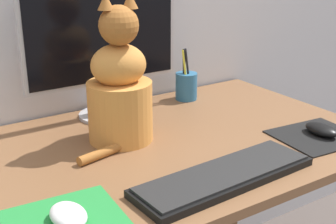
{
  "coord_description": "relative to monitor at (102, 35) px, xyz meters",
  "views": [
    {
      "loc": [
        -0.6,
        -0.98,
        1.28
      ],
      "look_at": [
        -0.01,
        -0.08,
        0.88
      ],
      "focal_mm": 50.0,
      "sensor_mm": 36.0,
      "label": 1
    }
  ],
  "objects": [
    {
      "name": "keyboard",
      "position": [
        0.04,
        -0.53,
        -0.25
      ],
      "size": [
        0.46,
        0.16,
        0.02
      ],
      "rotation": [
        0.0,
        0.0,
        0.05
      ],
      "color": "black",
      "rests_on": "desk"
    },
    {
      "name": "computer_mouse_right",
      "position": [
        0.44,
        -0.48,
        -0.24
      ],
      "size": [
        0.06,
        0.11,
        0.03
      ],
      "color": "black",
      "rests_on": "mousepad_right"
    },
    {
      "name": "monitor",
      "position": [
        0.0,
        0.0,
        0.0
      ],
      "size": [
        0.5,
        0.17,
        0.46
      ],
      "color": "#B2B2B7",
      "rests_on": "desk"
    },
    {
      "name": "cat",
      "position": [
        -0.05,
        -0.19,
        -0.11
      ],
      "size": [
        0.27,
        0.2,
        0.4
      ],
      "rotation": [
        0.0,
        0.0,
        -0.13
      ],
      "color": "#D6893D",
      "rests_on": "desk"
    },
    {
      "name": "computer_mouse_left",
      "position": [
        -0.33,
        -0.5,
        -0.24
      ],
      "size": [
        0.07,
        0.1,
        0.03
      ],
      "color": "white",
      "rests_on": "mousepad_left"
    },
    {
      "name": "mousepad_left",
      "position": [
        -0.33,
        -0.49,
        -0.26
      ],
      "size": [
        0.24,
        0.21,
        0.0
      ],
      "rotation": [
        0.0,
        0.0,
        -0.07
      ],
      "color": "#238438",
      "rests_on": "desk"
    },
    {
      "name": "pen_cup",
      "position": [
        0.31,
        0.0,
        -0.21
      ],
      "size": [
        0.07,
        0.07,
        0.18
      ],
      "color": "#286089",
      "rests_on": "desk"
    },
    {
      "name": "desk",
      "position": [
        0.01,
        -0.27,
        -0.36
      ],
      "size": [
        1.24,
        0.74,
        0.76
      ],
      "color": "brown",
      "rests_on": "ground_plane"
    },
    {
      "name": "mousepad_right",
      "position": [
        0.43,
        -0.47,
        -0.26
      ],
      "size": [
        0.25,
        0.22,
        0.0
      ],
      "rotation": [
        0.0,
        0.0,
        -0.09
      ],
      "color": "black",
      "rests_on": "desk"
    }
  ]
}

